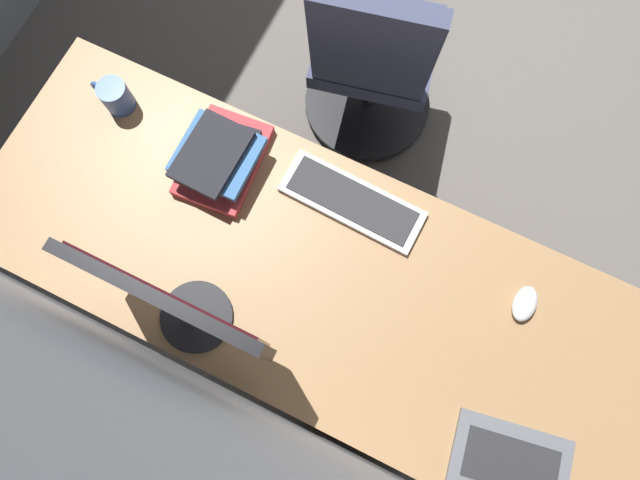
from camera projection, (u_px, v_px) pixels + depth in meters
wall_back at (234, 476)px, 0.83m from camera, size 4.47×0.10×2.60m
desk at (313, 279)px, 1.55m from camera, size 2.02×0.73×0.73m
drawer_pedestal at (386, 338)px, 1.82m from camera, size 0.40×0.51×0.69m
monitor_primary at (175, 305)px, 1.23m from camera, size 0.50×0.20×0.41m
keyboard_main at (352, 201)px, 1.53m from camera, size 0.43×0.16×0.02m
mouse_main at (525, 304)px, 1.45m from camera, size 0.06×0.10×0.03m
book_stack_near at (220, 157)px, 1.52m from camera, size 0.23×0.31×0.10m
coffee_mug at (115, 96)px, 1.57m from camera, size 0.13×0.09×0.10m
office_chair at (373, 64)px, 1.96m from camera, size 0.56×0.59×0.97m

